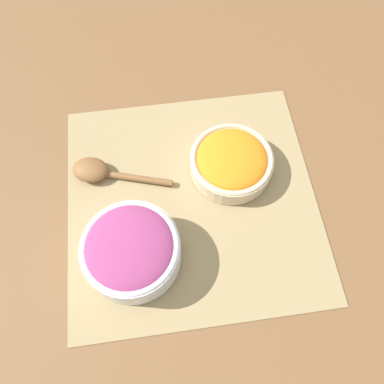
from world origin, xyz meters
name	(u,v)px	position (x,y,z in m)	size (l,w,h in m)	color
ground_plane	(192,200)	(0.00, 0.00, 0.00)	(3.00, 3.00, 0.00)	brown
placemat	(192,199)	(0.00, 0.00, 0.00)	(0.45, 0.44, 0.00)	#937F56
onion_bowl	(132,250)	(0.11, 0.09, 0.05)	(0.16, 0.16, 0.08)	silver
carrot_bowl	(232,161)	(-0.08, -0.05, 0.03)	(0.15, 0.15, 0.05)	beige
wooden_spoon	(99,171)	(0.16, -0.07, 0.02)	(0.19, 0.08, 0.03)	brown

